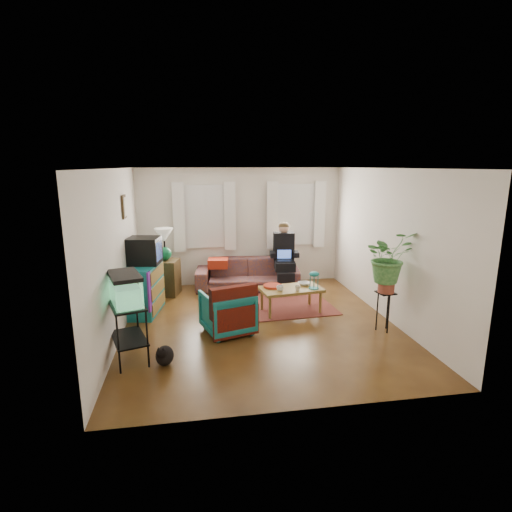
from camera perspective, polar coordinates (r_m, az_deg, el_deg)
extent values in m
cube|color=#4F2B14|center=(6.91, 0.55, -9.66)|extent=(4.50, 5.00, 0.01)
cube|color=white|center=(6.39, 0.60, 12.43)|extent=(4.50, 5.00, 0.01)
cube|color=silver|center=(8.96, -2.19, 4.19)|extent=(4.50, 0.01, 2.60)
cube|color=silver|center=(4.17, 6.54, -6.05)|extent=(4.50, 0.01, 2.60)
cube|color=silver|center=(6.54, -19.25, 0.23)|extent=(0.01, 5.00, 2.60)
cube|color=silver|center=(7.26, 18.36, 1.49)|extent=(0.01, 5.00, 2.60)
cube|color=white|center=(8.85, -7.36, 5.61)|extent=(1.08, 0.04, 1.38)
cube|color=white|center=(9.15, 5.64, 5.89)|extent=(1.08, 0.04, 1.38)
cube|color=white|center=(8.77, -7.34, 5.55)|extent=(1.36, 0.06, 1.50)
cube|color=white|center=(9.07, 5.77, 5.83)|extent=(1.36, 0.06, 1.50)
cube|color=#3D2616|center=(7.26, -18.25, 6.70)|extent=(0.04, 0.32, 0.40)
cube|color=brown|center=(7.82, 3.09, -6.90)|extent=(2.10, 1.73, 0.01)
imported|color=brown|center=(8.71, -1.23, -1.88)|extent=(2.31, 1.14, 0.87)
cube|color=#3D2717|center=(8.52, -12.71, -2.99)|extent=(0.61, 0.61, 0.74)
cube|color=#12696C|center=(7.56, -15.73, -4.54)|extent=(0.67, 1.07, 0.90)
cube|color=black|center=(7.47, -15.69, 0.75)|extent=(0.63, 0.59, 0.48)
cube|color=black|center=(5.83, -17.74, -10.33)|extent=(0.62, 0.83, 0.82)
cube|color=#7FD899|center=(5.62, -18.18, -4.42)|extent=(0.56, 0.75, 0.43)
ellipsoid|color=black|center=(5.69, -12.93, -13.43)|extent=(0.31, 0.41, 0.32)
imported|color=#126C70|center=(6.48, -4.12, -7.68)|extent=(0.91, 0.88, 0.76)
cube|color=#9E0A0A|center=(6.17, -3.10, -7.16)|extent=(0.78, 0.39, 0.62)
cube|color=brown|center=(7.40, 4.99, -6.27)|extent=(1.18, 0.75, 0.46)
imported|color=white|center=(7.14, 3.45, -4.61)|extent=(0.14, 0.14, 0.10)
imported|color=beige|center=(7.17, 5.95, -4.59)|extent=(0.11, 0.11, 0.09)
imported|color=white|center=(7.52, 6.89, -3.94)|extent=(0.24, 0.24, 0.05)
cylinder|color=#B21414|center=(7.35, 2.40, -4.31)|extent=(0.39, 0.39, 0.04)
cube|color=black|center=(6.85, 17.85, -7.56)|extent=(0.31, 0.31, 0.66)
imported|color=#599947|center=(6.63, 18.31, -1.19)|extent=(0.83, 0.74, 0.83)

